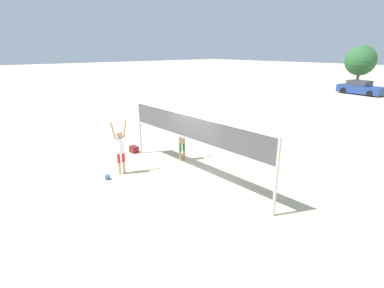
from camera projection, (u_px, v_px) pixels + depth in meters
ground_plane at (192, 177)px, 11.59m from camera, size 200.00×200.00×0.00m
volleyball_net at (192, 132)px, 11.04m from camera, size 7.50×0.10×2.45m
player_spiker at (120, 147)px, 11.58m from camera, size 0.28×0.71×2.15m
player_blocker at (182, 138)px, 13.06m from camera, size 0.28×0.68×1.96m
volleyball at (107, 177)px, 11.35m from camera, size 0.22×0.22×0.22m
gear_bag at (134, 149)px, 14.33m from camera, size 0.43×0.30×0.31m
parked_car_mid at (360, 88)px, 32.49m from camera, size 4.92×2.42×1.50m
tree_left_cluster at (361, 61)px, 34.24m from camera, size 3.38×3.38×5.17m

